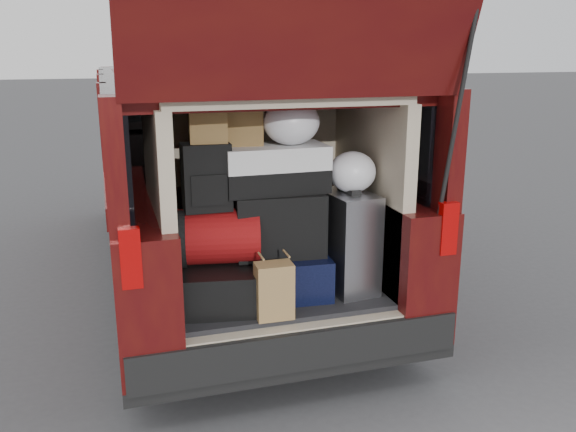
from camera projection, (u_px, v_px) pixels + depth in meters
The scene contains 15 objects.
ground at pixel (284, 384), 3.74m from camera, with size 80.00×80.00×0.00m, color #3C3C3E.
minivan at pixel (222, 179), 5.20m from camera, with size 1.90×5.35×2.77m.
load_floor at pixel (271, 324), 3.92m from camera, with size 1.24×1.05×0.55m, color black.
black_hardshell at pixel (219, 282), 3.57m from camera, with size 0.43×0.60×0.24m, color black.
navy_hardshell at pixel (285, 270), 3.74m from camera, with size 0.47×0.57×0.25m, color black.
silver_roller at pixel (348, 241), 3.70m from camera, with size 0.25×0.41×0.61m, color silver.
kraft_bag at pixel (274, 291), 3.34m from camera, with size 0.20×0.13×0.31m, color olive.
red_duffel at pixel (216, 236), 3.50m from camera, with size 0.49×0.32×0.32m, color maroon.
black_soft_case at pixel (278, 223), 3.61m from camera, with size 0.52×0.31×0.38m, color black.
backpack at pixel (206, 177), 3.39m from camera, with size 0.27×0.16×0.38m, color black.
twotone_duffel at pixel (274, 168), 3.55m from camera, with size 0.61×0.31×0.27m, color silver.
grocery_sack_lower at pixel (208, 125), 3.35m from camera, with size 0.20×0.17×0.19m, color olive.
grocery_sack_upper at pixel (244, 127), 3.51m from camera, with size 0.21×0.17×0.21m, color olive.
plastic_bag_center at pixel (291, 122), 3.49m from camera, with size 0.33×0.31×0.26m, color silver.
plastic_bag_right at pixel (352, 172), 3.60m from camera, with size 0.28×0.26×0.24m, color silver.
Camera 1 is at (-0.93, -3.19, 2.00)m, focal length 38.00 mm.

